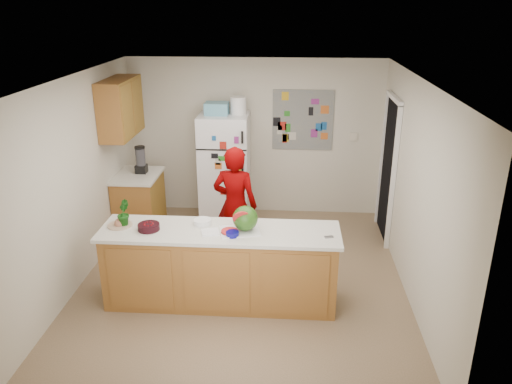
# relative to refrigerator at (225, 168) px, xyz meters

# --- Properties ---
(floor) EXTENTS (4.00, 4.50, 0.02)m
(floor) POSITION_rel_refrigerator_xyz_m (0.45, -1.88, -0.86)
(floor) COLOR brown
(floor) RESTS_ON ground
(wall_back) EXTENTS (4.00, 0.02, 2.50)m
(wall_back) POSITION_rel_refrigerator_xyz_m (0.45, 0.38, 0.40)
(wall_back) COLOR beige
(wall_back) RESTS_ON ground
(wall_left) EXTENTS (0.02, 4.50, 2.50)m
(wall_left) POSITION_rel_refrigerator_xyz_m (-1.56, -1.88, 0.40)
(wall_left) COLOR beige
(wall_left) RESTS_ON ground
(wall_right) EXTENTS (0.02, 4.50, 2.50)m
(wall_right) POSITION_rel_refrigerator_xyz_m (2.46, -1.88, 0.40)
(wall_right) COLOR beige
(wall_right) RESTS_ON ground
(ceiling) EXTENTS (4.00, 4.50, 0.02)m
(ceiling) POSITION_rel_refrigerator_xyz_m (0.45, -1.88, 1.66)
(ceiling) COLOR white
(ceiling) RESTS_ON wall_back
(doorway) EXTENTS (0.03, 0.85, 2.04)m
(doorway) POSITION_rel_refrigerator_xyz_m (2.44, -0.43, 0.17)
(doorway) COLOR black
(doorway) RESTS_ON ground
(peninsula_base) EXTENTS (2.60, 0.62, 0.88)m
(peninsula_base) POSITION_rel_refrigerator_xyz_m (0.25, -2.38, -0.41)
(peninsula_base) COLOR brown
(peninsula_base) RESTS_ON floor
(peninsula_top) EXTENTS (2.68, 0.70, 0.04)m
(peninsula_top) POSITION_rel_refrigerator_xyz_m (0.25, -2.38, 0.05)
(peninsula_top) COLOR silver
(peninsula_top) RESTS_ON peninsula_base
(side_counter_base) EXTENTS (0.60, 0.80, 0.86)m
(side_counter_base) POSITION_rel_refrigerator_xyz_m (-1.24, -0.53, -0.42)
(side_counter_base) COLOR brown
(side_counter_base) RESTS_ON floor
(side_counter_top) EXTENTS (0.64, 0.84, 0.04)m
(side_counter_top) POSITION_rel_refrigerator_xyz_m (-1.24, -0.53, 0.03)
(side_counter_top) COLOR silver
(side_counter_top) RESTS_ON side_counter_base
(upper_cabinets) EXTENTS (0.35, 1.00, 0.80)m
(upper_cabinets) POSITION_rel_refrigerator_xyz_m (-1.37, -0.58, 1.05)
(upper_cabinets) COLOR brown
(upper_cabinets) RESTS_ON wall_left
(refrigerator) EXTENTS (0.75, 0.70, 1.70)m
(refrigerator) POSITION_rel_refrigerator_xyz_m (0.00, 0.00, 0.00)
(refrigerator) COLOR silver
(refrigerator) RESTS_ON floor
(fridge_top_bin) EXTENTS (0.35, 0.28, 0.18)m
(fridge_top_bin) POSITION_rel_refrigerator_xyz_m (-0.10, 0.00, 0.94)
(fridge_top_bin) COLOR #5999B2
(fridge_top_bin) RESTS_ON refrigerator
(photo_collage) EXTENTS (0.95, 0.01, 0.95)m
(photo_collage) POSITION_rel_refrigerator_xyz_m (1.20, 0.36, 0.70)
(photo_collage) COLOR slate
(photo_collage) RESTS_ON wall_back
(person) EXTENTS (0.64, 0.47, 1.61)m
(person) POSITION_rel_refrigerator_xyz_m (0.31, -1.40, -0.05)
(person) COLOR #600000
(person) RESTS_ON floor
(blender_appliance) EXTENTS (0.14, 0.14, 0.38)m
(blender_appliance) POSITION_rel_refrigerator_xyz_m (-1.19, -0.45, 0.24)
(blender_appliance) COLOR black
(blender_appliance) RESTS_ON side_counter_top
(cutting_board) EXTENTS (0.49, 0.41, 0.01)m
(cutting_board) POSITION_rel_refrigerator_xyz_m (0.48, -2.40, 0.08)
(cutting_board) COLOR silver
(cutting_board) RESTS_ON peninsula_top
(watermelon) EXTENTS (0.28, 0.28, 0.28)m
(watermelon) POSITION_rel_refrigerator_xyz_m (0.54, -2.38, 0.22)
(watermelon) COLOR #1E5211
(watermelon) RESTS_ON cutting_board
(watermelon_slice) EXTENTS (0.18, 0.18, 0.02)m
(watermelon_slice) POSITION_rel_refrigerator_xyz_m (0.37, -2.45, 0.09)
(watermelon_slice) COLOR #BA1933
(watermelon_slice) RESTS_ON cutting_board
(cherry_bowl) EXTENTS (0.28, 0.28, 0.07)m
(cherry_bowl) POSITION_rel_refrigerator_xyz_m (-0.53, -2.43, 0.11)
(cherry_bowl) COLOR black
(cherry_bowl) RESTS_ON peninsula_top
(white_bowl) EXTENTS (0.26, 0.26, 0.06)m
(white_bowl) POSITION_rel_refrigerator_xyz_m (0.04, -2.24, 0.10)
(white_bowl) COLOR silver
(white_bowl) RESTS_ON peninsula_top
(cobalt_bowl) EXTENTS (0.16, 0.16, 0.05)m
(cobalt_bowl) POSITION_rel_refrigerator_xyz_m (0.41, -2.52, 0.10)
(cobalt_bowl) COLOR #0C0A6A
(cobalt_bowl) RESTS_ON peninsula_top
(plate) EXTENTS (0.35, 0.35, 0.02)m
(plate) POSITION_rel_refrigerator_xyz_m (-0.89, -2.35, 0.08)
(plate) COLOR beige
(plate) RESTS_ON peninsula_top
(paper_towel) EXTENTS (0.23, 0.21, 0.02)m
(paper_towel) POSITION_rel_refrigerator_xyz_m (0.16, -2.46, 0.08)
(paper_towel) COLOR white
(paper_towel) RESTS_ON peninsula_top
(keys) EXTENTS (0.10, 0.07, 0.01)m
(keys) POSITION_rel_refrigerator_xyz_m (1.45, -2.48, 0.08)
(keys) COLOR gray
(keys) RESTS_ON peninsula_top
(potted_plant) EXTENTS (0.18, 0.20, 0.30)m
(potted_plant) POSITION_rel_refrigerator_xyz_m (-0.85, -2.33, 0.22)
(potted_plant) COLOR #134418
(potted_plant) RESTS_ON peninsula_top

